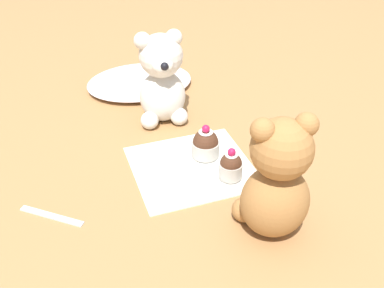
# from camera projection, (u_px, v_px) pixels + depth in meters

# --- Properties ---
(ground_plane) EXTENTS (4.00, 4.00, 0.00)m
(ground_plane) POSITION_uv_depth(u_px,v_px,m) (192.00, 168.00, 0.87)
(ground_plane) COLOR #9E7042
(knitted_placemat) EXTENTS (0.22, 0.21, 0.01)m
(knitted_placemat) POSITION_uv_depth(u_px,v_px,m) (192.00, 167.00, 0.87)
(knitted_placemat) COLOR silver
(knitted_placemat) RESTS_ON ground_plane
(tulle_cloth) EXTENTS (0.27, 0.21, 0.03)m
(tulle_cloth) POSITION_uv_depth(u_px,v_px,m) (140.00, 81.00, 1.15)
(tulle_cloth) COLOR silver
(tulle_cloth) RESTS_ON ground_plane
(teddy_bear_cream) EXTENTS (0.11, 0.11, 0.21)m
(teddy_bear_cream) POSITION_uv_depth(u_px,v_px,m) (160.00, 79.00, 0.96)
(teddy_bear_cream) COLOR silver
(teddy_bear_cream) RESTS_ON ground_plane
(teddy_bear_tan) EXTENTS (0.12, 0.12, 0.22)m
(teddy_bear_tan) POSITION_uv_depth(u_px,v_px,m) (277.00, 181.00, 0.68)
(teddy_bear_tan) COLOR #A3703D
(teddy_bear_tan) RESTS_ON ground_plane
(cupcake_near_cream_bear) EXTENTS (0.06, 0.06, 0.07)m
(cupcake_near_cream_bear) POSITION_uv_depth(u_px,v_px,m) (206.00, 144.00, 0.88)
(cupcake_near_cream_bear) COLOR #B2ADA3
(cupcake_near_cream_bear) RESTS_ON knitted_placemat
(cupcake_near_tan_bear) EXTENTS (0.04, 0.04, 0.06)m
(cupcake_near_tan_bear) POSITION_uv_depth(u_px,v_px,m) (231.00, 166.00, 0.82)
(cupcake_near_tan_bear) COLOR #B2ADA3
(cupcake_near_tan_bear) RESTS_ON knitted_placemat
(teaspoon) EXTENTS (0.10, 0.09, 0.01)m
(teaspoon) POSITION_uv_depth(u_px,v_px,m) (52.00, 215.00, 0.76)
(teaspoon) COLOR silver
(teaspoon) RESTS_ON ground_plane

